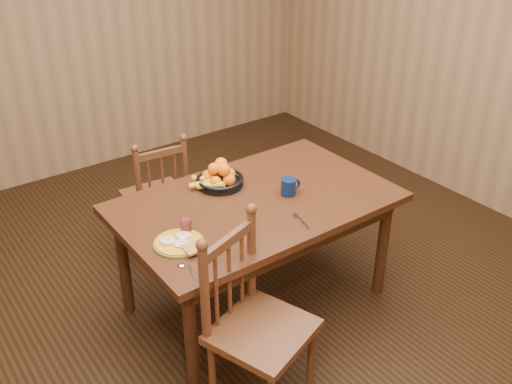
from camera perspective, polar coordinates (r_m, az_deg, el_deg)
room at (r=3.08m, az=-0.00°, el=8.98°), size 4.52×5.02×2.72m
dining_table at (r=3.37m, az=-0.00°, el=-2.00°), size 1.60×1.00×0.75m
chair_far at (r=4.05m, az=-9.84°, el=-0.43°), size 0.44×0.43×0.90m
chair_near at (r=2.86m, az=-0.07°, el=-13.11°), size 0.57×0.56×1.00m
breakfast_plate at (r=2.96m, az=-7.65°, el=-5.03°), size 0.26×0.29×0.04m
fork at (r=3.14m, az=4.50°, el=-2.85°), size 0.05×0.18×0.00m
spoon at (r=2.80m, az=-7.15°, el=-7.45°), size 0.05×0.16×0.01m
coffee_mug at (r=3.37m, az=3.32°, el=0.56°), size 0.13×0.09×0.10m
juice_glass at (r=3.03m, az=-6.99°, el=-3.39°), size 0.06×0.06×0.09m
fruit_bowl at (r=3.46m, az=-3.70°, el=1.46°), size 0.32×0.29×0.17m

